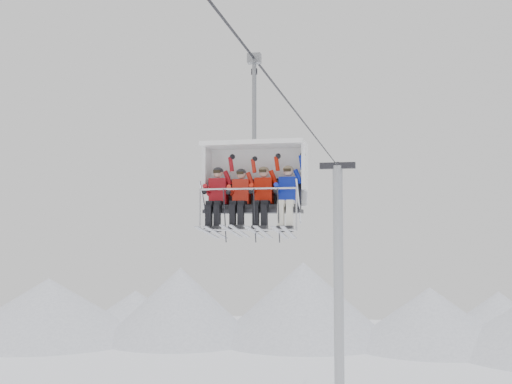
% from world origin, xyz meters
% --- Properties ---
extents(ridgeline, '(72.00, 21.00, 7.00)m').
position_xyz_m(ridgeline, '(-1.58, 42.05, 2.84)').
color(ridgeline, silver).
rests_on(ridgeline, ground).
extents(lift_tower_right, '(2.00, 1.80, 13.48)m').
position_xyz_m(lift_tower_right, '(0.00, 22.00, 5.78)').
color(lift_tower_right, '#A1A3A8').
rests_on(lift_tower_right, ground).
extents(haul_cable, '(0.06, 50.00, 0.06)m').
position_xyz_m(haul_cable, '(0.00, 0.00, 13.30)').
color(haul_cable, '#29292E').
rests_on(haul_cable, lift_tower_left).
extents(chairlift_carrier, '(2.28, 1.17, 3.98)m').
position_xyz_m(chairlift_carrier, '(0.00, -0.07, 10.66)').
color(chairlift_carrier, black).
rests_on(chairlift_carrier, haul_cable).
extents(skier_far_left, '(0.39, 1.69, 1.57)m').
position_xyz_m(skier_far_left, '(-0.80, -0.37, 10.19)').
color(skier_far_left, '#A8121A').
rests_on(skier_far_left, chairlift_carrier).
extents(skier_center_left, '(0.37, 1.69, 1.50)m').
position_xyz_m(skier_center_left, '(-0.27, -0.38, 10.17)').
color(skier_center_left, red).
rests_on(skier_center_left, chairlift_carrier).
extents(skier_center_right, '(0.39, 1.69, 1.55)m').
position_xyz_m(skier_center_right, '(0.23, -0.38, 10.19)').
color(skier_center_right, red).
rests_on(skier_center_right, chairlift_carrier).
extents(skier_far_right, '(0.39, 1.69, 1.57)m').
position_xyz_m(skier_far_right, '(0.78, -0.37, 10.19)').
color(skier_far_right, '#0F23A7').
rests_on(skier_far_right, chairlift_carrier).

